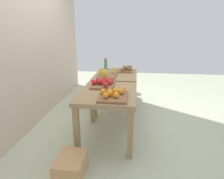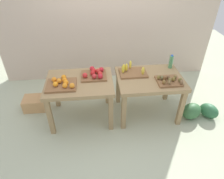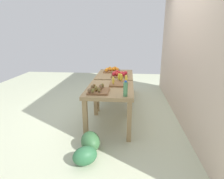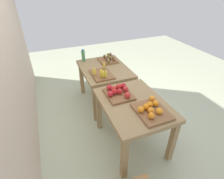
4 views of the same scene
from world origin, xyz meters
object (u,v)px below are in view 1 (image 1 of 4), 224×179
at_px(apple_bin, 103,83).
at_px(water_bottle, 106,64).
at_px(cardboard_produce_box, 71,166).
at_px(kiwi_bin, 125,70).
at_px(orange_bin, 113,95).
at_px(display_table_right, 116,79).
at_px(banana_crate, 107,75).
at_px(watermelon_pile, 128,90).
at_px(display_table_left, 108,98).

distance_m(apple_bin, water_bottle, 1.30).
bearing_deg(cardboard_produce_box, kiwi_bin, -11.92).
height_order(orange_bin, kiwi_bin, orange_bin).
height_order(display_table_right, banana_crate, banana_crate).
bearing_deg(display_table_right, kiwi_bin, -34.18).
bearing_deg(cardboard_produce_box, apple_bin, -9.67).
bearing_deg(watermelon_pile, apple_bin, 169.37).
distance_m(display_table_right, apple_bin, 0.90).
height_order(orange_bin, watermelon_pile, orange_bin).
relative_size(banana_crate, water_bottle, 1.85).
xyz_separation_m(display_table_left, kiwi_bin, (1.37, -0.17, 0.14)).
distance_m(apple_bin, banana_crate, 0.61).
distance_m(orange_bin, apple_bin, 0.54).
bearing_deg(water_bottle, orange_bin, -168.21).
bearing_deg(banana_crate, cardboard_produce_box, 174.74).
height_order(display_table_left, cardboard_produce_box, display_table_left).
height_order(apple_bin, kiwi_bin, apple_bin).
distance_m(apple_bin, cardboard_produce_box, 1.29).
relative_size(display_table_left, banana_crate, 2.36).
bearing_deg(orange_bin, banana_crate, 12.49).
relative_size(display_table_right, water_bottle, 4.37).
bearing_deg(watermelon_pile, display_table_right, 166.16).
height_order(display_table_left, watermelon_pile, display_table_left).
height_order(apple_bin, banana_crate, banana_crate).
relative_size(kiwi_bin, cardboard_produce_box, 0.93).
bearing_deg(water_bottle, kiwi_bin, -111.21).
relative_size(water_bottle, watermelon_pile, 0.33).
bearing_deg(orange_bin, display_table_right, 4.22).
xyz_separation_m(apple_bin, water_bottle, (1.29, 0.16, 0.07)).
xyz_separation_m(water_bottle, watermelon_pile, (0.45, -0.49, -0.71)).
relative_size(display_table_left, kiwi_bin, 2.79).
bearing_deg(watermelon_pile, display_table_left, 173.87).
bearing_deg(orange_bin, cardboard_produce_box, 146.33).
bearing_deg(water_bottle, display_table_right, -146.97).
relative_size(apple_bin, banana_crate, 0.91).
height_order(display_table_left, banana_crate, banana_crate).
bearing_deg(display_table_left, water_bottle, 10.02).
distance_m(display_table_left, kiwi_bin, 1.38).
height_order(display_table_right, apple_bin, apple_bin).
bearing_deg(cardboard_produce_box, orange_bin, -33.67).
bearing_deg(display_table_left, orange_bin, -157.86).
xyz_separation_m(display_table_left, cardboard_produce_box, (-0.85, 0.30, -0.51)).
relative_size(banana_crate, watermelon_pile, 0.61).
distance_m(display_table_left, display_table_right, 1.12).
relative_size(display_table_left, cardboard_produce_box, 2.60).
bearing_deg(orange_bin, water_bottle, 11.79).
height_order(display_table_left, apple_bin, apple_bin).
xyz_separation_m(apple_bin, kiwi_bin, (1.12, -0.28, -0.01)).
xyz_separation_m(water_bottle, cardboard_produce_box, (-2.39, 0.03, -0.73)).
bearing_deg(cardboard_produce_box, water_bottle, -0.68).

